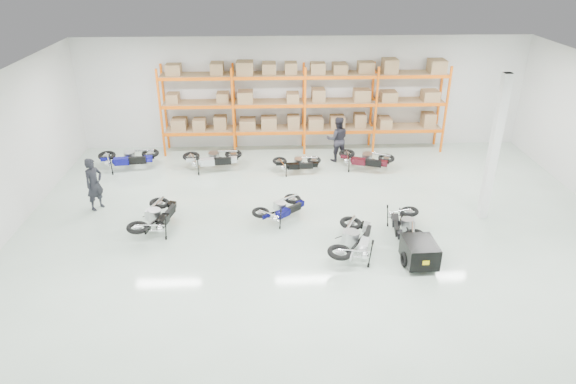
{
  "coord_description": "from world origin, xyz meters",
  "views": [
    {
      "loc": [
        -1.46,
        -13.39,
        7.72
      ],
      "look_at": [
        -0.9,
        0.22,
        1.1
      ],
      "focal_mm": 32.0,
      "sensor_mm": 36.0,
      "label": 1
    }
  ],
  "objects_px": {
    "moto_blue_centre": "(281,205)",
    "moto_black_far_left": "(156,213)",
    "moto_back_b": "(212,155)",
    "trailer": "(420,252)",
    "moto_touring_right": "(405,220)",
    "person_left": "(94,184)",
    "moto_silver_left": "(354,235)",
    "moto_back_c": "(297,160)",
    "moto_back_a": "(128,154)",
    "person_back": "(337,139)",
    "moto_back_d": "(365,156)"
  },
  "relations": [
    {
      "from": "moto_blue_centre",
      "to": "moto_back_c",
      "type": "height_order",
      "value": "moto_blue_centre"
    },
    {
      "from": "moto_black_far_left",
      "to": "moto_back_b",
      "type": "bearing_deg",
      "value": -92.67
    },
    {
      "from": "moto_back_b",
      "to": "trailer",
      "type": "bearing_deg",
      "value": -143.59
    },
    {
      "from": "moto_blue_centre",
      "to": "person_back",
      "type": "height_order",
      "value": "person_back"
    },
    {
      "from": "person_back",
      "to": "moto_back_c",
      "type": "bearing_deg",
      "value": 33.31
    },
    {
      "from": "moto_back_a",
      "to": "moto_back_c",
      "type": "bearing_deg",
      "value": -101.12
    },
    {
      "from": "moto_touring_right",
      "to": "person_left",
      "type": "relative_size",
      "value": 0.96
    },
    {
      "from": "moto_blue_centre",
      "to": "person_left",
      "type": "xyz_separation_m",
      "value": [
        -5.89,
        0.98,
        0.37
      ]
    },
    {
      "from": "trailer",
      "to": "moto_back_b",
      "type": "distance_m",
      "value": 9.01
    },
    {
      "from": "moto_back_a",
      "to": "moto_back_b",
      "type": "relative_size",
      "value": 1.01
    },
    {
      "from": "trailer",
      "to": "moto_back_d",
      "type": "relative_size",
      "value": 0.94
    },
    {
      "from": "moto_blue_centre",
      "to": "moto_back_b",
      "type": "distance_m",
      "value": 4.71
    },
    {
      "from": "moto_silver_left",
      "to": "person_left",
      "type": "bearing_deg",
      "value": -1.91
    },
    {
      "from": "moto_back_a",
      "to": "moto_back_c",
      "type": "height_order",
      "value": "moto_back_a"
    },
    {
      "from": "moto_back_b",
      "to": "moto_back_d",
      "type": "bearing_deg",
      "value": -97.85
    },
    {
      "from": "moto_blue_centre",
      "to": "trailer",
      "type": "xyz_separation_m",
      "value": [
        3.56,
        -2.69,
        -0.07
      ]
    },
    {
      "from": "moto_back_b",
      "to": "moto_silver_left",
      "type": "bearing_deg",
      "value": -149.55
    },
    {
      "from": "moto_blue_centre",
      "to": "moto_back_d",
      "type": "distance_m",
      "value": 4.99
    },
    {
      "from": "moto_silver_left",
      "to": "moto_back_a",
      "type": "height_order",
      "value": "moto_silver_left"
    },
    {
      "from": "moto_touring_right",
      "to": "moto_silver_left",
      "type": "bearing_deg",
      "value": -140.93
    },
    {
      "from": "trailer",
      "to": "moto_blue_centre",
      "type": "bearing_deg",
      "value": 140.51
    },
    {
      "from": "trailer",
      "to": "moto_back_c",
      "type": "relative_size",
      "value": 1.1
    },
    {
      "from": "moto_back_c",
      "to": "moto_black_far_left",
      "type": "bearing_deg",
      "value": 131.63
    },
    {
      "from": "moto_blue_centre",
      "to": "moto_back_a",
      "type": "xyz_separation_m",
      "value": [
        -5.65,
        4.2,
        0.1
      ]
    },
    {
      "from": "moto_back_c",
      "to": "person_back",
      "type": "xyz_separation_m",
      "value": [
        1.62,
        1.09,
        0.41
      ]
    },
    {
      "from": "moto_silver_left",
      "to": "moto_back_c",
      "type": "distance_m",
      "value": 5.78
    },
    {
      "from": "moto_back_c",
      "to": "moto_back_d",
      "type": "distance_m",
      "value": 2.58
    },
    {
      "from": "trailer",
      "to": "moto_touring_right",
      "type": "bearing_deg",
      "value": 87.64
    },
    {
      "from": "moto_blue_centre",
      "to": "moto_back_a",
      "type": "bearing_deg",
      "value": 12.26
    },
    {
      "from": "moto_touring_right",
      "to": "moto_back_d",
      "type": "height_order",
      "value": "moto_back_d"
    },
    {
      "from": "moto_back_a",
      "to": "moto_back_d",
      "type": "height_order",
      "value": "moto_back_a"
    },
    {
      "from": "person_left",
      "to": "moto_back_b",
      "type": "bearing_deg",
      "value": -14.1
    },
    {
      "from": "moto_black_far_left",
      "to": "moto_touring_right",
      "type": "distance_m",
      "value": 7.3
    },
    {
      "from": "trailer",
      "to": "person_back",
      "type": "distance_m",
      "value": 7.5
    },
    {
      "from": "moto_blue_centre",
      "to": "moto_black_far_left",
      "type": "height_order",
      "value": "moto_black_far_left"
    },
    {
      "from": "moto_blue_centre",
      "to": "person_back",
      "type": "relative_size",
      "value": 0.9
    },
    {
      "from": "moto_black_far_left",
      "to": "moto_blue_centre",
      "type": "bearing_deg",
      "value": -159.89
    },
    {
      "from": "moto_back_d",
      "to": "person_left",
      "type": "xyz_separation_m",
      "value": [
        -9.16,
        -2.8,
        0.3
      ]
    },
    {
      "from": "moto_silver_left",
      "to": "trailer",
      "type": "bearing_deg",
      "value": 177.47
    },
    {
      "from": "person_left",
      "to": "trailer",
      "type": "bearing_deg",
      "value": -76.82
    },
    {
      "from": "moto_back_c",
      "to": "moto_touring_right",
      "type": "bearing_deg",
      "value": -149.74
    },
    {
      "from": "moto_silver_left",
      "to": "moto_touring_right",
      "type": "xyz_separation_m",
      "value": [
        1.63,
        0.95,
        -0.08
      ]
    },
    {
      "from": "moto_back_b",
      "to": "moto_back_c",
      "type": "xyz_separation_m",
      "value": [
        3.17,
        -0.4,
        -0.11
      ]
    },
    {
      "from": "moto_silver_left",
      "to": "person_left",
      "type": "xyz_separation_m",
      "value": [
        -7.82,
        3.02,
        0.27
      ]
    },
    {
      "from": "moto_back_a",
      "to": "moto_back_d",
      "type": "distance_m",
      "value": 8.93
    },
    {
      "from": "moto_black_far_left",
      "to": "person_back",
      "type": "bearing_deg",
      "value": -126.53
    },
    {
      "from": "moto_back_c",
      "to": "moto_back_d",
      "type": "relative_size",
      "value": 0.86
    },
    {
      "from": "moto_black_far_left",
      "to": "moto_back_c",
      "type": "height_order",
      "value": "moto_black_far_left"
    },
    {
      "from": "moto_back_a",
      "to": "moto_blue_centre",
      "type": "bearing_deg",
      "value": -132.38
    },
    {
      "from": "trailer",
      "to": "person_left",
      "type": "xyz_separation_m",
      "value": [
        -9.45,
        3.67,
        0.44
      ]
    }
  ]
}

